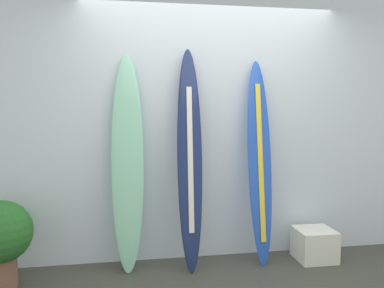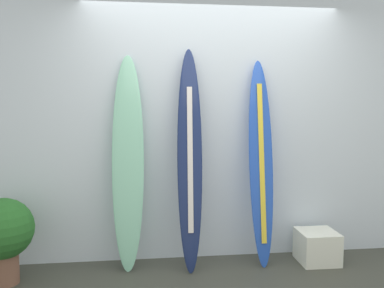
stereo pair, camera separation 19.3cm
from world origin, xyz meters
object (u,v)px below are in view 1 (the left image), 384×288
at_px(potted_plant, 1,236).
at_px(display_block_left, 314,244).
at_px(surfboard_seafoam, 127,165).
at_px(surfboard_navy, 190,160).
at_px(surfboard_cobalt, 260,164).

bearing_deg(potted_plant, display_block_left, 2.58).
height_order(surfboard_seafoam, surfboard_navy, surfboard_navy).
height_order(surfboard_navy, surfboard_cobalt, surfboard_navy).
distance_m(surfboard_cobalt, potted_plant, 2.39).
bearing_deg(surfboard_navy, display_block_left, -1.59).
distance_m(surfboard_navy, surfboard_cobalt, 0.70).
xyz_separation_m(surfboard_navy, potted_plant, (-1.63, -0.16, -0.57)).
xyz_separation_m(surfboard_cobalt, display_block_left, (0.56, -0.07, -0.81)).
relative_size(surfboard_seafoam, surfboard_cobalt, 1.02).
height_order(surfboard_navy, display_block_left, surfboard_navy).
bearing_deg(surfboard_seafoam, potted_plant, -167.40).
distance_m(surfboard_seafoam, potted_plant, 1.21).
xyz_separation_m(surfboard_cobalt, potted_plant, (-2.32, -0.20, -0.52)).
bearing_deg(surfboard_seafoam, surfboard_navy, -7.17).
xyz_separation_m(surfboard_navy, display_block_left, (1.25, -0.03, -0.87)).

